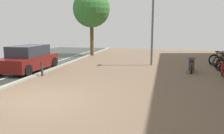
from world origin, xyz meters
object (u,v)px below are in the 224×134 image
street_tree (91,9)px  scooter_mid (191,66)px  bicycle_rack_08 (223,62)px  bicycle_rack_09 (220,60)px  lamp_post (153,20)px  bollard_far (42,69)px  parked_car_near (29,59)px  bicycle_rack_10 (219,59)px

street_tree → scooter_mid: bearing=-38.3°
bicycle_rack_08 → scooter_mid: 3.04m
bicycle_rack_09 → lamp_post: (-4.42, -0.80, 2.63)m
street_tree → bicycle_rack_09: bearing=-18.9°
scooter_mid → street_tree: size_ratio=0.31×
street_tree → bollard_far: 9.70m
bicycle_rack_08 → parked_car_near: parked_car_near is taller
bicycle_rack_08 → bicycle_rack_09: 0.65m
scooter_mid → bollard_far: (-7.71, -2.77, 0.01)m
bicycle_rack_10 → parked_car_near: parked_car_near is taller
scooter_mid → parked_car_near: 9.35m
scooter_mid → lamp_post: size_ratio=0.33×
bicycle_rack_09 → lamp_post: 5.20m
scooter_mid → bollard_far: size_ratio=2.27×
bicycle_rack_08 → lamp_post: 5.21m
scooter_mid → street_tree: (-7.87, 6.21, 3.69)m
lamp_post → bollard_far: lamp_post is taller
bicycle_rack_10 → lamp_post: size_ratio=0.26×
bicycle_rack_09 → bollard_far: (-9.79, -5.57, 0.03)m
bicycle_rack_09 → scooter_mid: bicycle_rack_09 is taller
lamp_post → bollard_far: size_ratio=6.84×
bicycle_rack_10 → scooter_mid: bicycle_rack_10 is taller
scooter_mid → parked_car_near: (-9.20, -1.62, 0.32)m
street_tree → bollard_far: (0.15, -8.97, -3.68)m
bicycle_rack_08 → bicycle_rack_10: (0.03, 1.29, -0.01)m
bicycle_rack_10 → bicycle_rack_08: bearing=-91.3°
bicycle_rack_10 → lamp_post: 5.43m
parked_car_near → bicycle_rack_09: bearing=21.4°
bicycle_rack_09 → parked_car_near: 12.12m
lamp_post → bollard_far: bearing=-138.4°
scooter_mid → bollard_far: bearing=-160.3°
scooter_mid → bicycle_rack_09: bearing=53.5°
bicycle_rack_09 → parked_car_near: size_ratio=0.36×
bicycle_rack_08 → bollard_far: bearing=-153.5°
parked_car_near → lamp_post: 8.08m
bicycle_rack_10 → street_tree: street_tree is taller
parked_car_near → lamp_post: lamp_post is taller
parked_car_near → bollard_far: 1.91m
parked_car_near → lamp_post: (6.86, 3.62, 2.29)m
street_tree → bollard_far: size_ratio=7.30×
bicycle_rack_08 → parked_car_near: 11.97m
bicycle_rack_09 → street_tree: 11.14m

